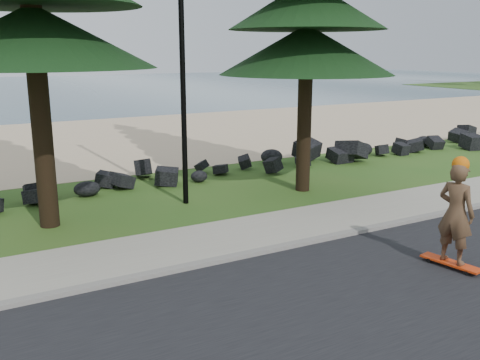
# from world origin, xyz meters

# --- Properties ---
(ground) EXTENTS (160.00, 160.00, 0.00)m
(ground) POSITION_xyz_m (0.00, 0.00, 0.00)
(ground) COLOR #2C591B
(ground) RESTS_ON ground
(road) EXTENTS (160.00, 7.00, 0.02)m
(road) POSITION_xyz_m (0.00, -4.50, 0.01)
(road) COLOR black
(road) RESTS_ON ground
(kerb) EXTENTS (160.00, 0.20, 0.10)m
(kerb) POSITION_xyz_m (0.00, -0.90, 0.05)
(kerb) COLOR gray
(kerb) RESTS_ON ground
(sidewalk) EXTENTS (160.00, 2.00, 0.08)m
(sidewalk) POSITION_xyz_m (0.00, 0.20, 0.04)
(sidewalk) COLOR gray
(sidewalk) RESTS_ON ground
(beach_sand) EXTENTS (160.00, 15.00, 0.01)m
(beach_sand) POSITION_xyz_m (0.00, 14.50, 0.01)
(beach_sand) COLOR #D5B58E
(beach_sand) RESTS_ON ground
(seawall_boulders) EXTENTS (60.00, 2.40, 1.10)m
(seawall_boulders) POSITION_xyz_m (0.00, 5.60, 0.00)
(seawall_boulders) COLOR black
(seawall_boulders) RESTS_ON ground
(lamp_post) EXTENTS (0.25, 0.14, 8.14)m
(lamp_post) POSITION_xyz_m (0.00, 3.20, 4.13)
(lamp_post) COLOR black
(lamp_post) RESTS_ON ground
(skateboarder) EXTENTS (0.56, 1.16, 2.11)m
(skateboarder) POSITION_xyz_m (2.55, -3.23, 1.06)
(skateboarder) COLOR red
(skateboarder) RESTS_ON ground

